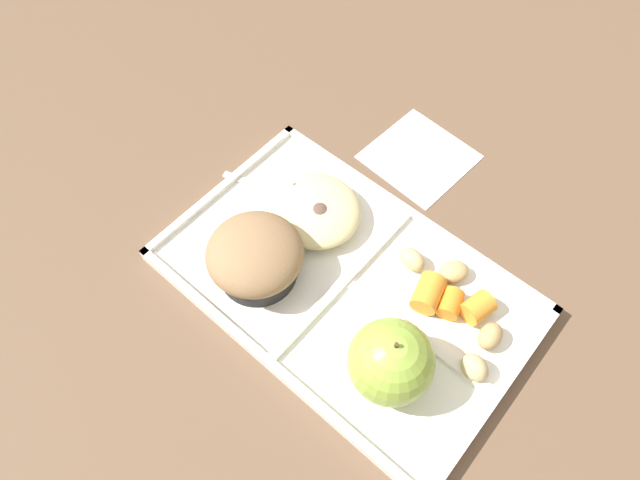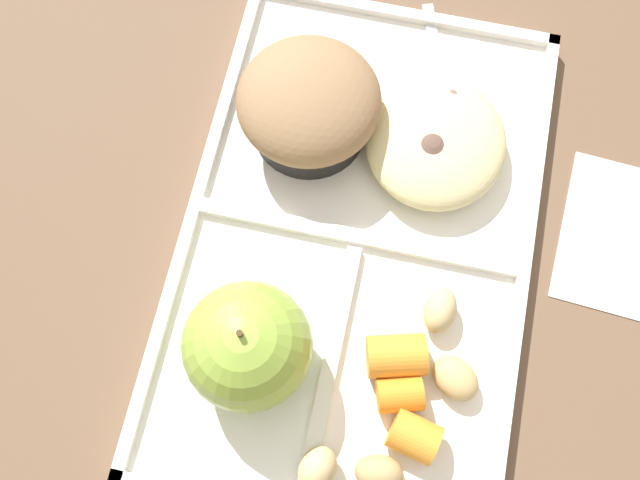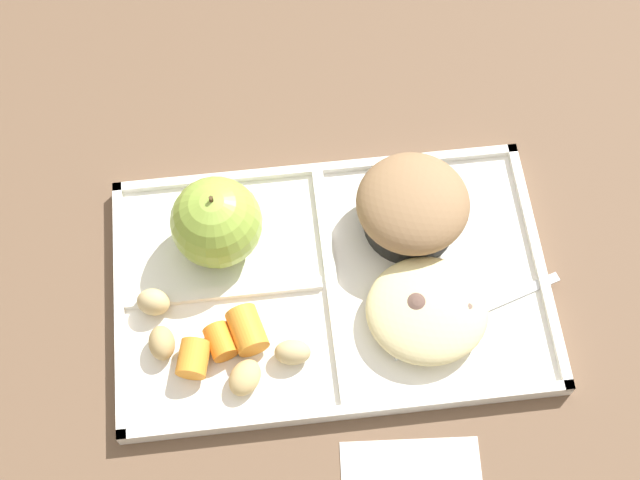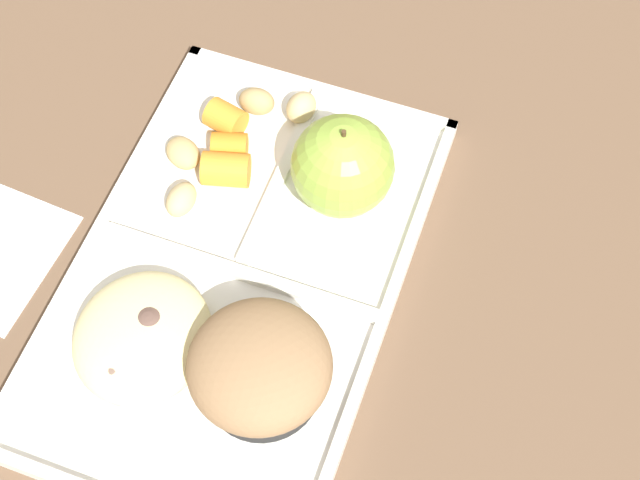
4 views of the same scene
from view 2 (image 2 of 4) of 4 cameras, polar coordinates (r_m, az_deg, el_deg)
name	(u,v)px [view 2 (image 2 of 4)]	position (r m, az deg, el deg)	size (l,w,h in m)	color
ground	(356,243)	(0.48, 2.98, -0.29)	(6.00, 6.00, 0.00)	brown
lunch_tray	(356,242)	(0.48, 2.99, -0.18)	(0.37, 0.24, 0.02)	white
green_apple	(248,346)	(0.42, -5.99, -8.68)	(0.08, 0.08, 0.08)	#93B742
bran_muffin	(309,106)	(0.48, -0.92, 10.98)	(0.10, 0.10, 0.06)	black
carrot_slice_back	(396,356)	(0.44, 6.30, -9.46)	(0.03, 0.03, 0.04)	orange
carrot_slice_tilted	(400,395)	(0.44, 6.59, -12.55)	(0.02, 0.02, 0.03)	orange
carrot_slice_near_corner	(414,436)	(0.44, 7.75, -15.75)	(0.03, 0.03, 0.03)	orange
potato_chunk_browned	(317,469)	(0.44, -0.21, -18.35)	(0.03, 0.02, 0.03)	tan
potato_chunk_corner	(440,310)	(0.46, 9.85, -5.69)	(0.03, 0.02, 0.02)	tan
potato_chunk_golden	(379,473)	(0.44, 4.89, -18.59)	(0.03, 0.02, 0.02)	tan
potato_chunk_small	(455,378)	(0.45, 11.10, -11.09)	(0.02, 0.03, 0.02)	tan
egg_noodle_pile	(436,142)	(0.49, 9.51, 8.01)	(0.10, 0.10, 0.03)	beige
meatball_center	(430,152)	(0.48, 9.06, 7.16)	(0.03, 0.03, 0.03)	brown
meatball_back	(448,106)	(0.51, 10.54, 10.82)	(0.03, 0.03, 0.03)	#755B4C
plastic_fork	(446,115)	(0.52, 10.31, 10.07)	(0.16, 0.06, 0.00)	silver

